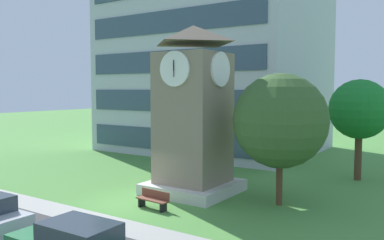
% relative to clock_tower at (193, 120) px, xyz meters
% --- Properties ---
extents(ground_plane, '(160.00, 160.00, 0.00)m').
position_rel_clock_tower_xyz_m(ground_plane, '(-1.51, -3.85, -4.07)').
color(ground_plane, '#4C893D').
extents(kerb_strip, '(120.00, 1.60, 0.01)m').
position_rel_clock_tower_xyz_m(kerb_strip, '(-1.51, -6.41, -4.06)').
color(kerb_strip, '#9E9E99').
rests_on(kerb_strip, ground).
extents(office_building, '(18.45, 14.86, 16.00)m').
position_rel_clock_tower_xyz_m(office_building, '(-7.65, 15.35, 3.93)').
color(office_building, '#B7BCC6').
rests_on(office_building, ground).
extents(clock_tower, '(4.48, 4.48, 9.20)m').
position_rel_clock_tower_xyz_m(clock_tower, '(0.00, 0.00, 0.00)').
color(clock_tower, gray).
rests_on(clock_tower, ground).
extents(park_bench, '(1.83, 0.63, 0.88)m').
position_rel_clock_tower_xyz_m(park_bench, '(0.15, -3.69, -3.61)').
color(park_bench, brown).
rests_on(park_bench, ground).
extents(tree_by_building, '(4.67, 4.67, 6.53)m').
position_rel_clock_tower_xyz_m(tree_by_building, '(4.90, 0.35, 0.12)').
color(tree_by_building, '#513823').
rests_on(tree_by_building, ground).
extents(tree_near_tower, '(3.75, 3.75, 6.38)m').
position_rel_clock_tower_xyz_m(tree_near_tower, '(6.93, 8.42, 0.40)').
color(tree_near_tower, '#513823').
rests_on(tree_near_tower, ground).
extents(tree_streetside, '(3.84, 3.84, 5.76)m').
position_rel_clock_tower_xyz_m(tree_streetside, '(-4.77, 9.12, -0.24)').
color(tree_streetside, '#513823').
rests_on(tree_streetside, ground).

